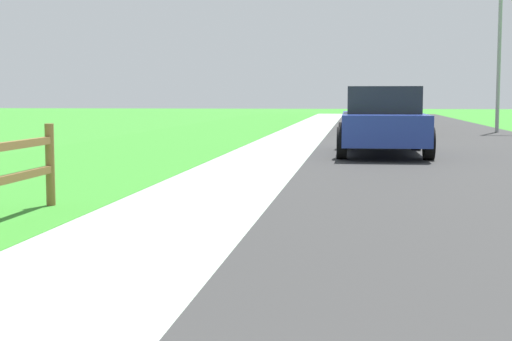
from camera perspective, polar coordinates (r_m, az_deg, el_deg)
The scene contains 9 objects.
ground_plane at distance 25.84m, azimuth 5.14°, elevation 2.49°, with size 120.00×120.00×0.00m, color #348429.
road_asphalt at distance 27.93m, azimuth 12.51°, elevation 2.61°, with size 7.00×66.00×0.01m, color #2E2E2E.
curb_concrete at distance 28.12m, azimuth -0.82°, elevation 2.76°, with size 6.00×66.00×0.01m, color #9FB6A2.
grass_verge at distance 28.37m, azimuth -3.82°, elevation 2.78°, with size 5.00×66.00×0.00m, color #348429.
parked_suv_blue at distance 18.26m, azimuth 9.34°, elevation 3.69°, with size 2.11×4.97×1.58m.
parked_car_beige at distance 27.83m, azimuth 9.64°, elevation 4.13°, with size 2.01×4.66×1.44m.
parked_car_red at distance 35.40m, azimuth 9.71°, elevation 4.44°, with size 2.18×4.57×1.44m.
parked_car_black at distance 44.93m, azimuth 8.91°, elevation 4.64°, with size 2.12×5.02×1.38m.
street_lamp at distance 30.62m, azimuth 17.83°, elevation 10.48°, with size 1.17×0.20×7.06m.
Camera 1 is at (1.07, -0.79, 1.35)m, focal length 53.95 mm.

